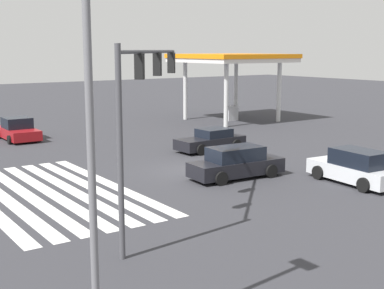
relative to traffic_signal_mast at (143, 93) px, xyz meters
The scene contains 9 objects.
ground_plane 10.53m from the traffic_signal_mast, 135.00° to the left, with size 155.42×155.42×0.00m, color #333338.
crosswalk_markings 8.24m from the traffic_signal_mast, behind, with size 12.40×6.30×0.01m.
traffic_signal_mast is the anchor object (origin of this frame).
car_0 12.06m from the traffic_signal_mast, 90.28° to the left, with size 4.69×2.19×1.65m.
car_1 22.01m from the traffic_signal_mast, behind, with size 4.44×2.23×1.57m.
car_2 9.52m from the traffic_signal_mast, 118.85° to the left, with size 2.22×4.89×1.56m.
car_4 15.80m from the traffic_signal_mast, 134.36° to the left, with size 2.12×4.57×1.36m.
gas_station_canopy 29.75m from the traffic_signal_mast, 135.16° to the left, with size 8.55×8.55×5.85m.
street_light_pole_a 7.72m from the traffic_signal_mast, 37.35° to the right, with size 0.80×0.36×8.10m.
Camera 1 is at (22.24, -15.53, 6.23)m, focal length 50.00 mm.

